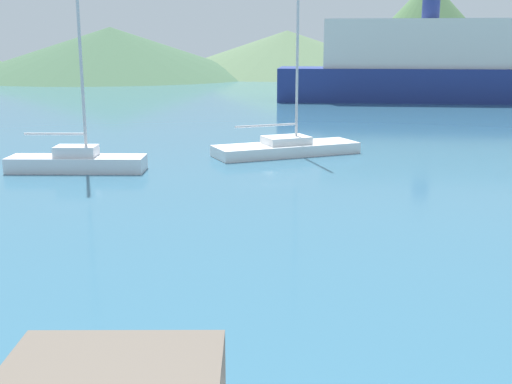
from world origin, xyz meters
name	(u,v)px	position (x,y,z in m)	size (l,w,h in m)	color
sailboat_inner	(77,160)	(-7.36, 23.28, 0.48)	(5.51, 1.83, 9.28)	silver
sailboat_middle	(286,146)	(1.44, 26.69, 0.38)	(7.01, 4.13, 9.21)	white
ferry_distant	(428,66)	(16.85, 53.98, 3.09)	(26.73, 10.22, 8.64)	navy
hill_central	(111,52)	(-17.58, 97.94, 3.70)	(45.93, 45.93, 7.41)	#38563D
hill_east	(287,53)	(9.92, 104.60, 3.53)	(43.18, 43.18, 7.05)	#4C6647
hill_far_east	(428,26)	(35.13, 110.57, 7.91)	(29.79, 29.79, 15.82)	#476B42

